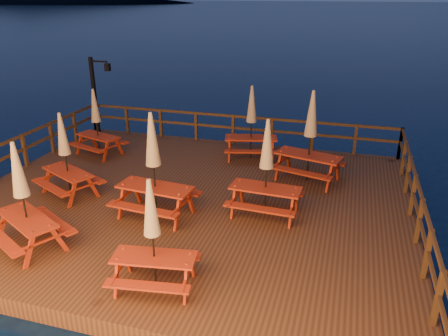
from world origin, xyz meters
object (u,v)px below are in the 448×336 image
Objects in this scene: picnic_table_1 at (152,233)px; picnic_table_2 at (22,195)px; picnic_table_0 at (65,153)px; lamp_post at (97,89)px.

picnic_table_1 is 3.32m from picnic_table_2.
picnic_table_2 is (0.77, -2.59, 0.06)m from picnic_table_0.
picnic_table_1 is (6.22, -8.40, -0.61)m from lamp_post.
picnic_table_2 is (-3.28, 0.51, 0.11)m from picnic_table_1.
picnic_table_1 is at bearing 18.65° from picnic_table_2.
picnic_table_1 is 0.92× the size of picnic_table_2.
picnic_table_0 reaches higher than picnic_table_1.
picnic_table_2 is at bearing 162.42° from picnic_table_1.
picnic_table_1 is at bearing -11.93° from picnic_table_0.
picnic_table_2 is (2.95, -7.89, -0.51)m from lamp_post.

